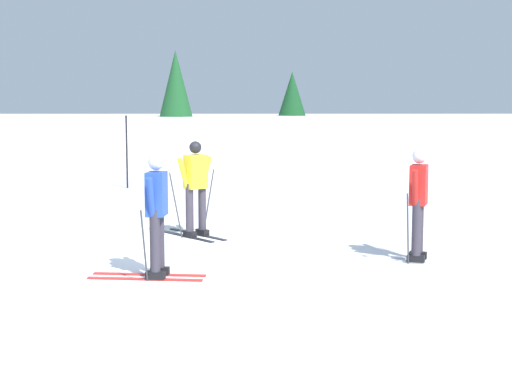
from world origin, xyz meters
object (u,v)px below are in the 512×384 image
(skier_yellow, at_px, (195,186))
(conifer_far_centre, at_px, (176,96))
(skier_blue, at_px, (156,212))
(conifer_far_left, at_px, (292,105))
(skier_red, at_px, (418,202))
(trail_marker_pole, at_px, (127,152))

(skier_yellow, distance_m, conifer_far_centre, 16.98)
(skier_blue, distance_m, skier_yellow, 3.22)
(skier_blue, bearing_deg, conifer_far_left, 82.15)
(conifer_far_left, bearing_deg, skier_red, -87.67)
(skier_yellow, distance_m, trail_marker_pole, 7.94)
(skier_yellow, distance_m, conifer_far_left, 18.61)
(trail_marker_pole, height_order, conifer_far_left, conifer_far_left)
(conifer_far_centre, bearing_deg, trail_marker_pole, -92.96)
(trail_marker_pole, distance_m, conifer_far_left, 12.00)
(skier_yellow, relative_size, trail_marker_pole, 0.86)
(trail_marker_pole, relative_size, conifer_far_centre, 0.46)
(skier_yellow, relative_size, conifer_far_left, 0.49)
(skier_yellow, xyz_separation_m, skier_red, (3.50, -2.13, -0.00))
(conifer_far_left, distance_m, conifer_far_centre, 4.88)
(skier_blue, xyz_separation_m, skier_red, (3.81, 1.07, 0.00))
(skier_red, relative_size, conifer_far_left, 0.49)
(skier_red, distance_m, trail_marker_pole, 11.35)
(skier_blue, bearing_deg, trail_marker_pole, 101.03)
(skier_blue, bearing_deg, conifer_far_centre, 94.63)
(skier_blue, xyz_separation_m, conifer_far_left, (2.98, 21.58, 1.23))
(skier_yellow, height_order, conifer_far_centre, conifer_far_centre)
(skier_blue, height_order, skier_yellow, same)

